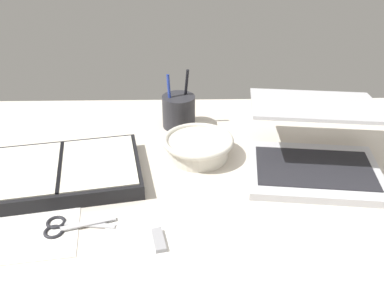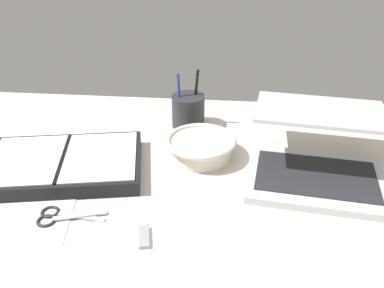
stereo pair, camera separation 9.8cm
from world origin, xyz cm
name	(u,v)px [view 2 (the right image)]	position (x,y,z in cm)	size (l,w,h in cm)	color
desk_top	(176,195)	(0.00, 0.00, 1.00)	(140.00, 100.00, 2.00)	beige
laptop	(318,155)	(31.36, 9.72, 7.30)	(33.94, 36.54, 15.01)	silver
bowl	(201,146)	(4.25, 14.99, 4.95)	(17.64, 17.64, 5.25)	silver
pen_cup	(188,111)	(-0.60, 31.82, 6.59)	(9.16, 9.16, 16.37)	#28282D
planner	(64,164)	(-27.30, 5.70, 3.84)	(39.38, 29.92, 3.86)	black
scissors	(57,216)	(-22.87, -11.27, 2.34)	(13.91, 6.64, 0.80)	#B7B7BC
paper_sheet_front	(154,247)	(-1.95, -17.71, 2.08)	(21.49, 28.88, 0.16)	white
paper_sheet_beside_planner	(31,208)	(-29.29, -8.81, 2.08)	(17.67, 23.83, 0.16)	white
usb_drive	(144,236)	(-4.17, -15.58, 2.50)	(3.17, 7.37, 1.00)	#99999E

